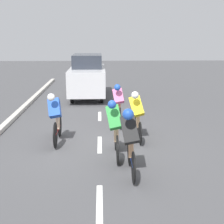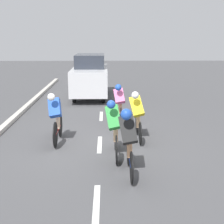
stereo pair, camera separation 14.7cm
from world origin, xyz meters
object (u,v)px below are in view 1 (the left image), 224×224
(cyclist_green, at_px, (115,127))
(cyclist_black, at_px, (130,139))
(cyclist_blue, at_px, (56,117))
(cyclist_yellow, at_px, (137,114))
(cyclist_pink, at_px, (119,104))
(support_car, at_px, (88,76))

(cyclist_green, bearing_deg, cyclist_black, 104.98)
(cyclist_blue, height_order, cyclist_green, cyclist_green)
(cyclist_black, relative_size, cyclist_blue, 0.98)
(cyclist_yellow, xyz_separation_m, cyclist_pink, (0.44, -1.60, -0.03))
(cyclist_pink, bearing_deg, cyclist_green, 84.88)
(cyclist_yellow, xyz_separation_m, cyclist_blue, (2.34, 0.18, -0.02))
(cyclist_yellow, relative_size, cyclist_green, 0.95)
(cyclist_blue, distance_m, cyclist_green, 2.00)
(cyclist_blue, height_order, support_car, support_car)
(cyclist_yellow, relative_size, support_car, 0.39)
(cyclist_blue, bearing_deg, cyclist_pink, -136.72)
(cyclist_black, relative_size, cyclist_green, 0.96)
(cyclist_blue, bearing_deg, support_car, -95.46)
(cyclist_black, height_order, support_car, support_car)
(cyclist_yellow, distance_m, cyclist_blue, 2.35)
(cyclist_blue, xyz_separation_m, cyclist_green, (-1.63, 1.16, 0.03))
(cyclist_black, height_order, cyclist_green, cyclist_black)
(cyclist_pink, distance_m, cyclist_blue, 2.61)
(cyclist_pink, relative_size, cyclist_blue, 1.04)
(cyclist_yellow, distance_m, support_car, 6.86)
(cyclist_black, distance_m, cyclist_blue, 2.92)
(cyclist_black, distance_m, cyclist_green, 1.08)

